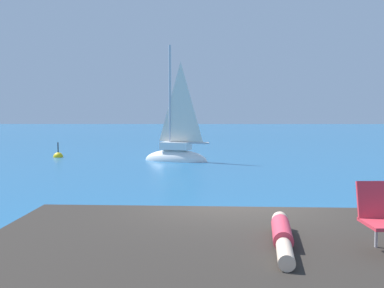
{
  "coord_description": "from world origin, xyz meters",
  "views": [
    {
      "loc": [
        -0.74,
        -8.01,
        2.68
      ],
      "look_at": [
        -0.9,
        12.33,
        1.14
      ],
      "focal_mm": 41.68,
      "sensor_mm": 36.0,
      "label": 1
    }
  ],
  "objects_px": {
    "person_sunbather": "(282,235)",
    "beach_chair": "(382,214)",
    "marker_buoy": "(58,157)",
    "sailboat_near": "(176,154)"
  },
  "relations": [
    {
      "from": "person_sunbather",
      "to": "beach_chair",
      "type": "height_order",
      "value": "beach_chair"
    },
    {
      "from": "person_sunbather",
      "to": "beach_chair",
      "type": "bearing_deg",
      "value": 85.35
    },
    {
      "from": "person_sunbather",
      "to": "marker_buoy",
      "type": "height_order",
      "value": "person_sunbather"
    },
    {
      "from": "sailboat_near",
      "to": "beach_chair",
      "type": "bearing_deg",
      "value": 120.39
    },
    {
      "from": "person_sunbather",
      "to": "beach_chair",
      "type": "distance_m",
      "value": 1.18
    },
    {
      "from": "beach_chair",
      "to": "marker_buoy",
      "type": "distance_m",
      "value": 22.67
    },
    {
      "from": "beach_chair",
      "to": "person_sunbather",
      "type": "bearing_deg",
      "value": -104.86
    },
    {
      "from": "sailboat_near",
      "to": "person_sunbather",
      "type": "distance_m",
      "value": 18.33
    },
    {
      "from": "sailboat_near",
      "to": "marker_buoy",
      "type": "height_order",
      "value": "sailboat_near"
    },
    {
      "from": "sailboat_near",
      "to": "marker_buoy",
      "type": "xyz_separation_m",
      "value": [
        -6.86,
        1.81,
        -0.36
      ]
    }
  ]
}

